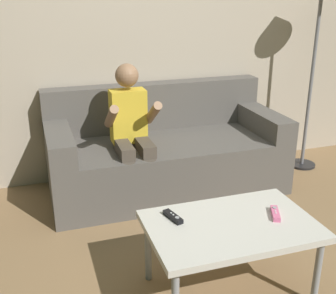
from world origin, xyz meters
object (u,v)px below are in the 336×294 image
Objects in this scene: game_remote_black_near_edge at (173,217)px; floor_lamp at (321,2)px; couch at (165,154)px; coffee_table at (231,230)px; game_remote_pink_center at (275,213)px; person_seated_on_couch at (131,129)px.

game_remote_black_near_edge is 0.09× the size of floor_lamp.
couch reaches higher than coffee_table.
floor_lamp is (1.14, 1.36, 0.99)m from game_remote_pink_center.
floor_lamp is (1.32, 0.03, 1.13)m from couch.
person_seated_on_couch is at bearing 101.69° from coffee_table.
couch is 12.48× the size of game_remote_black_near_edge.
game_remote_black_near_edge is (-0.27, 0.13, 0.05)m from coffee_table.
coffee_table is 5.91× the size of game_remote_black_near_edge.
coffee_table is (0.24, -1.15, -0.21)m from person_seated_on_couch.
floor_lamp is (1.66, 1.22, 0.99)m from game_remote_black_near_edge.
person_seated_on_couch reaches higher than game_remote_pink_center.
couch is 1.75× the size of person_seated_on_couch.
game_remote_black_near_edge is at bearing -143.54° from floor_lamp.
floor_lamp is at bearing 50.01° from game_remote_pink_center.
couch is 0.46m from person_seated_on_couch.
game_remote_pink_center is at bearing -82.27° from couch.
game_remote_pink_center is 0.09× the size of floor_lamp.
person_seated_on_couch reaches higher than couch.
person_seated_on_couch is at bearing 88.29° from game_remote_black_near_edge.
couch is at bearing 74.23° from game_remote_black_near_edge.
couch is at bearing 97.73° from game_remote_pink_center.
game_remote_pink_center is 2.03m from floor_lamp.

